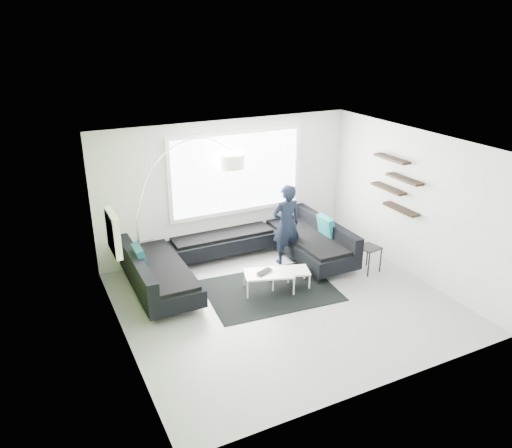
{
  "coord_description": "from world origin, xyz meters",
  "views": [
    {
      "loc": [
        -3.82,
        -6.63,
        4.57
      ],
      "look_at": [
        -0.12,
        0.9,
        1.18
      ],
      "focal_mm": 35.0,
      "sensor_mm": 36.0,
      "label": 1
    }
  ],
  "objects": [
    {
      "name": "ground",
      "position": [
        0.0,
        0.0,
        0.0
      ],
      "size": [
        5.5,
        5.5,
        0.0
      ],
      "primitive_type": "plane",
      "color": "gray",
      "rests_on": "ground"
    },
    {
      "name": "arc_lamp",
      "position": [
        -2.06,
        1.86,
        1.29
      ],
      "size": [
        2.51,
        1.16,
        2.58
      ],
      "primitive_type": null,
      "rotation": [
        0.0,
        0.0,
        0.13
      ],
      "color": "silver",
      "rests_on": "ground"
    },
    {
      "name": "sectional_sofa",
      "position": [
        -0.25,
        1.51,
        0.4
      ],
      "size": [
        4.19,
        2.6,
        0.9
      ],
      "rotation": [
        0.0,
        0.0,
        -0.0
      ],
      "color": "black",
      "rests_on": "ground"
    },
    {
      "name": "laptop",
      "position": [
        -0.12,
        0.47,
        0.39
      ],
      "size": [
        0.53,
        0.5,
        0.03
      ],
      "primitive_type": "imported",
      "rotation": [
        0.0,
        0.0,
        0.43
      ],
      "color": "black",
      "rests_on": "coffee_table"
    },
    {
      "name": "rug",
      "position": [
        -0.03,
        0.47,
        0.01
      ],
      "size": [
        2.46,
        1.89,
        0.01
      ],
      "primitive_type": "cube",
      "rotation": [
        0.0,
        0.0,
        -0.09
      ],
      "color": "black",
      "rests_on": "ground"
    },
    {
      "name": "coffee_table",
      "position": [
        0.15,
        0.48,
        0.19
      ],
      "size": [
        1.28,
        0.98,
        0.37
      ],
      "primitive_type": "cube",
      "rotation": [
        0.0,
        0.0,
        -0.31
      ],
      "color": "silver",
      "rests_on": "ground"
    },
    {
      "name": "room_shell",
      "position": [
        0.04,
        0.21,
        1.81
      ],
      "size": [
        5.54,
        5.04,
        2.82
      ],
      "color": "silver",
      "rests_on": "ground"
    },
    {
      "name": "side_table",
      "position": [
        2.05,
        0.31,
        0.26
      ],
      "size": [
        0.44,
        0.44,
        0.52
      ],
      "primitive_type": "cube",
      "rotation": [
        0.0,
        0.0,
        0.18
      ],
      "color": "black",
      "rests_on": "ground"
    },
    {
      "name": "person",
      "position": [
        0.79,
        1.38,
        0.83
      ],
      "size": [
        0.63,
        0.43,
        1.66
      ],
      "primitive_type": "imported",
      "rotation": [
        0.0,
        0.0,
        3.11
      ],
      "color": "black",
      "rests_on": "ground"
    }
  ]
}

